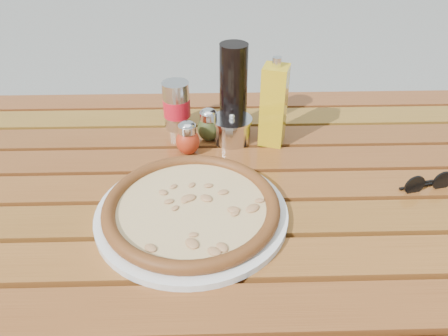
{
  "coord_description": "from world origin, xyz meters",
  "views": [
    {
      "loc": [
        -0.02,
        -0.72,
        1.29
      ],
      "look_at": [
        0.0,
        0.02,
        0.78
      ],
      "focal_mm": 35.0,
      "sensor_mm": 36.0,
      "label": 1
    }
  ],
  "objects_px": {
    "table": "(224,213)",
    "parmesan_tin": "(232,129)",
    "plate": "(192,213)",
    "pepper_shaker": "(188,138)",
    "pizza": "(191,207)",
    "soda_can": "(177,106)",
    "sunglasses": "(428,183)",
    "oregano_shaker": "(209,125)",
    "dark_bottle": "(233,90)",
    "olive_oil_cruet": "(274,105)"
  },
  "relations": [
    {
      "from": "dark_bottle",
      "to": "parmesan_tin",
      "type": "bearing_deg",
      "value": -96.18
    },
    {
      "from": "oregano_shaker",
      "to": "soda_can",
      "type": "relative_size",
      "value": 0.68
    },
    {
      "from": "plate",
      "to": "soda_can",
      "type": "height_order",
      "value": "soda_can"
    },
    {
      "from": "pizza",
      "to": "oregano_shaker",
      "type": "relative_size",
      "value": 5.17
    },
    {
      "from": "soda_can",
      "to": "olive_oil_cruet",
      "type": "relative_size",
      "value": 0.57
    },
    {
      "from": "table",
      "to": "dark_bottle",
      "type": "height_order",
      "value": "dark_bottle"
    },
    {
      "from": "soda_can",
      "to": "sunglasses",
      "type": "distance_m",
      "value": 0.59
    },
    {
      "from": "table",
      "to": "parmesan_tin",
      "type": "distance_m",
      "value": 0.21
    },
    {
      "from": "parmesan_tin",
      "to": "sunglasses",
      "type": "xyz_separation_m",
      "value": [
        0.39,
        -0.21,
        -0.01
      ]
    },
    {
      "from": "dark_bottle",
      "to": "soda_can",
      "type": "relative_size",
      "value": 1.83
    },
    {
      "from": "dark_bottle",
      "to": "sunglasses",
      "type": "bearing_deg",
      "value": -33.37
    },
    {
      "from": "table",
      "to": "sunglasses",
      "type": "distance_m",
      "value": 0.42
    },
    {
      "from": "soda_can",
      "to": "olive_oil_cruet",
      "type": "height_order",
      "value": "olive_oil_cruet"
    },
    {
      "from": "plate",
      "to": "pepper_shaker",
      "type": "xyz_separation_m",
      "value": [
        -0.02,
        0.22,
        0.03
      ]
    },
    {
      "from": "dark_bottle",
      "to": "olive_oil_cruet",
      "type": "height_order",
      "value": "dark_bottle"
    },
    {
      "from": "plate",
      "to": "soda_can",
      "type": "distance_m",
      "value": 0.35
    },
    {
      "from": "oregano_shaker",
      "to": "soda_can",
      "type": "height_order",
      "value": "soda_can"
    },
    {
      "from": "plate",
      "to": "parmesan_tin",
      "type": "bearing_deg",
      "value": 72.65
    },
    {
      "from": "table",
      "to": "plate",
      "type": "relative_size",
      "value": 3.89
    },
    {
      "from": "soda_can",
      "to": "pizza",
      "type": "bearing_deg",
      "value": -82.3
    },
    {
      "from": "plate",
      "to": "pizza",
      "type": "relative_size",
      "value": 0.85
    },
    {
      "from": "plate",
      "to": "olive_oil_cruet",
      "type": "bearing_deg",
      "value": 55.76
    },
    {
      "from": "pepper_shaker",
      "to": "soda_can",
      "type": "distance_m",
      "value": 0.13
    },
    {
      "from": "table",
      "to": "olive_oil_cruet",
      "type": "xyz_separation_m",
      "value": [
        0.12,
        0.17,
        0.17
      ]
    },
    {
      "from": "pepper_shaker",
      "to": "sunglasses",
      "type": "height_order",
      "value": "pepper_shaker"
    },
    {
      "from": "dark_bottle",
      "to": "parmesan_tin",
      "type": "relative_size",
      "value": 1.98
    },
    {
      "from": "dark_bottle",
      "to": "table",
      "type": "bearing_deg",
      "value": -96.94
    },
    {
      "from": "soda_can",
      "to": "olive_oil_cruet",
      "type": "bearing_deg",
      "value": -19.23
    },
    {
      "from": "soda_can",
      "to": "parmesan_tin",
      "type": "distance_m",
      "value": 0.15
    },
    {
      "from": "plate",
      "to": "parmesan_tin",
      "type": "height_order",
      "value": "parmesan_tin"
    },
    {
      "from": "plate",
      "to": "dark_bottle",
      "type": "bearing_deg",
      "value": 74.2
    },
    {
      "from": "table",
      "to": "pepper_shaker",
      "type": "relative_size",
      "value": 17.07
    },
    {
      "from": "soda_can",
      "to": "sunglasses",
      "type": "height_order",
      "value": "soda_can"
    },
    {
      "from": "table",
      "to": "sunglasses",
      "type": "height_order",
      "value": "sunglasses"
    },
    {
      "from": "pizza",
      "to": "soda_can",
      "type": "xyz_separation_m",
      "value": [
        -0.05,
        0.35,
        0.04
      ]
    },
    {
      "from": "pizza",
      "to": "oregano_shaker",
      "type": "distance_m",
      "value": 0.29
    },
    {
      "from": "pepper_shaker",
      "to": "oregano_shaker",
      "type": "height_order",
      "value": "same"
    },
    {
      "from": "soda_can",
      "to": "plate",
      "type": "bearing_deg",
      "value": -82.3
    },
    {
      "from": "oregano_shaker",
      "to": "sunglasses",
      "type": "relative_size",
      "value": 0.75
    },
    {
      "from": "plate",
      "to": "soda_can",
      "type": "bearing_deg",
      "value": 97.7
    },
    {
      "from": "table",
      "to": "plate",
      "type": "height_order",
      "value": "plate"
    },
    {
      "from": "pepper_shaker",
      "to": "olive_oil_cruet",
      "type": "xyz_separation_m",
      "value": [
        0.2,
        0.04,
        0.06
      ]
    },
    {
      "from": "table",
      "to": "olive_oil_cruet",
      "type": "distance_m",
      "value": 0.27
    },
    {
      "from": "table",
      "to": "dark_bottle",
      "type": "relative_size",
      "value": 6.36
    },
    {
      "from": "pizza",
      "to": "parmesan_tin",
      "type": "bearing_deg",
      "value": 72.65
    },
    {
      "from": "table",
      "to": "parmesan_tin",
      "type": "height_order",
      "value": "parmesan_tin"
    },
    {
      "from": "pepper_shaker",
      "to": "olive_oil_cruet",
      "type": "bearing_deg",
      "value": 12.33
    },
    {
      "from": "pizza",
      "to": "pepper_shaker",
      "type": "relative_size",
      "value": 5.17
    },
    {
      "from": "plate",
      "to": "sunglasses",
      "type": "xyz_separation_m",
      "value": [
        0.48,
        0.07,
        0.01
      ]
    },
    {
      "from": "plate",
      "to": "pizza",
      "type": "bearing_deg",
      "value": -135.0
    }
  ]
}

